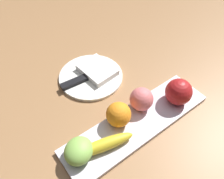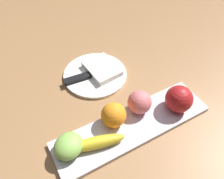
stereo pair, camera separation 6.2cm
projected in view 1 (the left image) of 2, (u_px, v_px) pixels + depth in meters
ground_plane at (141, 114)px, 0.66m from camera, size 2.40×2.40×0.00m
fruit_tray at (137, 123)px, 0.63m from camera, size 0.45×0.12×0.01m
apple at (179, 92)px, 0.65m from camera, size 0.08×0.08×0.08m
banana at (104, 145)px, 0.56m from camera, size 0.16×0.07×0.03m
orange_near_apple at (119, 114)px, 0.60m from camera, size 0.07×0.07×0.07m
peach at (141, 99)px, 0.64m from camera, size 0.07×0.07×0.07m
grape_bunch at (79, 151)px, 0.54m from camera, size 0.10×0.10×0.05m
dinner_plate at (91, 76)px, 0.76m from camera, size 0.21×0.21×0.01m
folded_napkin at (97, 70)px, 0.76m from camera, size 0.10×0.13×0.02m
knife at (79, 80)px, 0.73m from camera, size 0.18×0.04×0.01m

